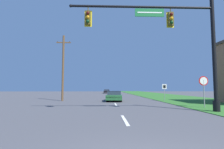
# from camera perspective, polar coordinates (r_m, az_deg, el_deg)

# --- Properties ---
(grass_verge_right) EXTENTS (10.00, 110.00, 0.04)m
(grass_verge_right) POSITION_cam_1_polar(r_m,az_deg,el_deg) (34.76, 17.37, -6.82)
(grass_verge_right) COLOR #2D6626
(grass_verge_right) RESTS_ON ground
(road_center_line) EXTENTS (0.16, 34.80, 0.01)m
(road_center_line) POSITION_cam_1_polar(r_m,az_deg,el_deg) (24.86, 0.20, -8.09)
(road_center_line) COLOR silver
(road_center_line) RESTS_ON ground
(signal_mast) EXTENTS (10.05, 0.47, 7.95)m
(signal_mast) POSITION_cam_1_polar(r_m,az_deg,el_deg) (12.88, 20.86, 10.67)
(signal_mast) COLOR black
(signal_mast) RESTS_ON grass_verge_right
(car_ahead) EXTENTS (2.12, 4.68, 1.19)m
(car_ahead) POSITION_cam_1_polar(r_m,az_deg,el_deg) (21.65, 0.72, -7.04)
(car_ahead) COLOR black
(car_ahead) RESTS_ON ground
(far_car) EXTENTS (1.82, 4.52, 1.19)m
(far_car) POSITION_cam_1_polar(r_m,az_deg,el_deg) (53.08, -1.75, -5.50)
(far_car) COLOR black
(far_car) RESTS_ON ground
(stop_sign) EXTENTS (0.76, 0.07, 2.50)m
(stop_sign) POSITION_cam_1_polar(r_m,az_deg,el_deg) (15.88, 27.75, -2.93)
(stop_sign) COLOR gray
(stop_sign) RESTS_ON grass_verge_right
(route_sign_post) EXTENTS (0.55, 0.06, 2.03)m
(route_sign_post) POSITION_cam_1_polar(r_m,az_deg,el_deg) (22.47, 16.75, -4.40)
(route_sign_post) COLOR gray
(route_sign_post) RESTS_ON grass_verge_right
(utility_pole_near) EXTENTS (1.80, 0.26, 8.24)m
(utility_pole_near) POSITION_cam_1_polar(r_m,az_deg,el_deg) (22.72, -15.69, 2.51)
(utility_pole_near) COLOR brown
(utility_pole_near) RESTS_ON ground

